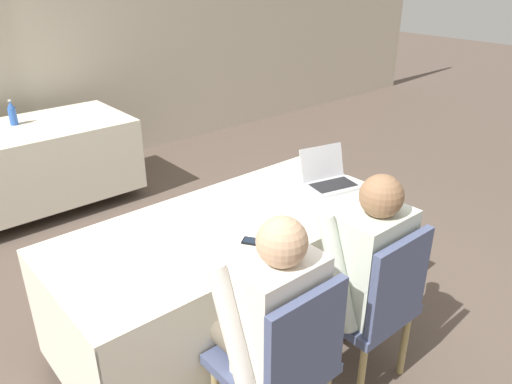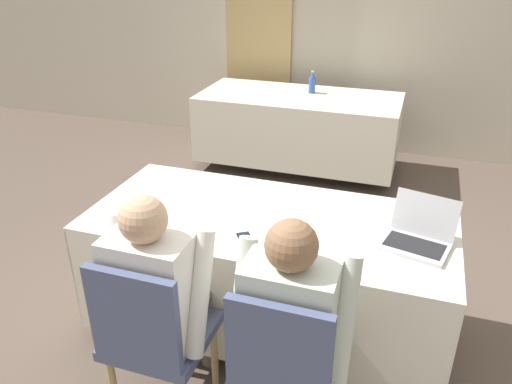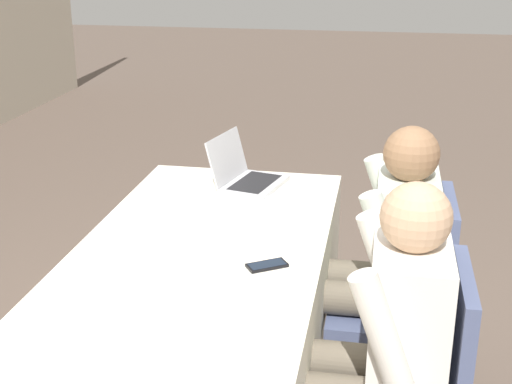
{
  "view_description": "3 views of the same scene",
  "coord_description": "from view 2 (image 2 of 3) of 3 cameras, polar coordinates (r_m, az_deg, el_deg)",
  "views": [
    {
      "loc": [
        -1.42,
        -1.87,
        2.02
      ],
      "look_at": [
        0.0,
        -0.22,
        1.0
      ],
      "focal_mm": 35.0,
      "sensor_mm": 36.0,
      "label": 1
    },
    {
      "loc": [
        0.67,
        -2.21,
        2.03
      ],
      "look_at": [
        0.0,
        -0.22,
        1.0
      ],
      "focal_mm": 35.0,
      "sensor_mm": 36.0,
      "label": 2
    },
    {
      "loc": [
        -2.17,
        -0.61,
        1.8
      ],
      "look_at": [
        0.0,
        -0.22,
        1.0
      ],
      "focal_mm": 50.0,
      "sensor_mm": 36.0,
      "label": 3
    }
  ],
  "objects": [
    {
      "name": "ground_plane",
      "position": [
        3.07,
        1.32,
        -15.14
      ],
      "size": [
        24.0,
        24.0,
        0.0
      ],
      "primitive_type": "plane",
      "color": "brown"
    },
    {
      "name": "conference_table_far",
      "position": [
        4.94,
        4.91,
        9.02
      ],
      "size": [
        1.92,
        0.88,
        0.75
      ],
      "color": "silver",
      "rests_on": "ground_plane"
    },
    {
      "name": "cell_phone",
      "position": [
        2.43,
        -1.21,
        -5.49
      ],
      "size": [
        0.13,
        0.15,
        0.01
      ],
      "rotation": [
        0.0,
        0.0,
        0.58
      ],
      "color": "black",
      "rests_on": "conference_table_near"
    },
    {
      "name": "chair_near_left",
      "position": [
        2.33,
        -11.72,
        -15.59
      ],
      "size": [
        0.44,
        0.44,
        0.9
      ],
      "rotation": [
        0.0,
        0.0,
        3.14
      ],
      "color": "tan",
      "rests_on": "ground_plane"
    },
    {
      "name": "conference_table_near",
      "position": [
        2.73,
        1.45,
        -6.06
      ],
      "size": [
        1.92,
        0.88,
        0.75
      ],
      "color": "silver",
      "rests_on": "ground_plane"
    },
    {
      "name": "person_white_shirt",
      "position": [
        2.11,
        4.27,
        -14.36
      ],
      "size": [
        0.5,
        0.52,
        1.16
      ],
      "rotation": [
        0.0,
        0.0,
        3.14
      ],
      "color": "#665B4C",
      "rests_on": "ground_plane"
    },
    {
      "name": "person_checkered_shirt",
      "position": [
        2.29,
        -10.82,
        -11.02
      ],
      "size": [
        0.5,
        0.52,
        1.16
      ],
      "rotation": [
        0.0,
        0.0,
        3.14
      ],
      "color": "#665B4C",
      "rests_on": "ground_plane"
    },
    {
      "name": "water_bottle",
      "position": [
        4.98,
        6.43,
        12.26
      ],
      "size": [
        0.06,
        0.06,
        0.21
      ],
      "color": "#2D5BB7",
      "rests_on": "conference_table_far"
    },
    {
      "name": "laptop",
      "position": [
        2.5,
        17.99,
        -4.92
      ],
      "size": [
        0.36,
        0.34,
        0.22
      ],
      "rotation": [
        0.0,
        0.0,
        -0.24
      ],
      "color": "#B7B7BC",
      "rests_on": "conference_table_near"
    },
    {
      "name": "curtain_panel",
      "position": [
        5.63,
        0.3,
        19.05
      ],
      "size": [
        0.74,
        0.04,
        2.65
      ],
      "color": "tan",
      "rests_on": "ground_plane"
    },
    {
      "name": "paper_beside_laptop",
      "position": [
        2.4,
        13.11,
        -6.82
      ],
      "size": [
        0.21,
        0.3,
        0.0
      ],
      "rotation": [
        0.0,
        0.0,
        -0.01
      ],
      "color": "white",
      "rests_on": "conference_table_near"
    },
    {
      "name": "chair_near_right",
      "position": [
        2.15,
        3.38,
        -19.32
      ],
      "size": [
        0.44,
        0.44,
        0.9
      ],
      "rotation": [
        0.0,
        0.0,
        3.14
      ],
      "color": "tan",
      "rests_on": "ground_plane"
    },
    {
      "name": "wall_back",
      "position": [
        5.45,
        11.94,
        18.55
      ],
      "size": [
        12.0,
        0.06,
        2.7
      ],
      "color": "beige",
      "rests_on": "ground_plane"
    }
  ]
}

